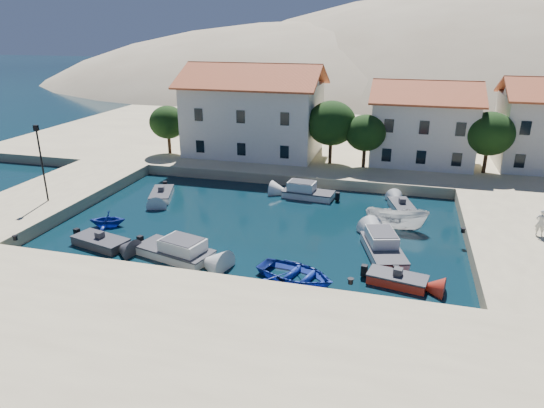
{
  "coord_description": "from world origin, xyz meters",
  "views": [
    {
      "loc": [
        10.02,
        -23.19,
        14.44
      ],
      "look_at": [
        1.14,
        9.42,
        2.0
      ],
      "focal_mm": 32.0,
      "sensor_mm": 36.0,
      "label": 1
    }
  ],
  "objects": [
    {
      "name": "building_left",
      "position": [
        -6.0,
        28.0,
        5.94
      ],
      "size": [
        14.7,
        9.45,
        9.7
      ],
      "color": "silver",
      "rests_on": "quay_north"
    },
    {
      "name": "quay_south",
      "position": [
        0.0,
        -6.0,
        0.5
      ],
      "size": [
        52.0,
        12.0,
        1.0
      ],
      "primitive_type": "cube",
      "color": "tan",
      "rests_on": "ground"
    },
    {
      "name": "rowboat_south",
      "position": [
        4.57,
        2.29,
        0.0
      ],
      "size": [
        5.7,
        4.73,
        1.02
      ],
      "primitive_type": "imported",
      "rotation": [
        0.0,
        0.0,
        1.29
      ],
      "color": "#1C339B",
      "rests_on": "ground"
    },
    {
      "name": "bollards",
      "position": [
        2.8,
        3.87,
        1.15
      ],
      "size": [
        29.36,
        9.56,
        0.3
      ],
      "color": "black",
      "rests_on": "ground"
    },
    {
      "name": "motorboat_grey_sw",
      "position": [
        -9.61,
        3.35,
        0.29
      ],
      "size": [
        4.38,
        2.74,
        1.25
      ],
      "rotation": [
        0.0,
        0.0,
        -0.25
      ],
      "color": "#38383D",
      "rests_on": "ground"
    },
    {
      "name": "lamppost",
      "position": [
        -17.5,
        8.0,
        4.75
      ],
      "size": [
        0.35,
        0.25,
        6.22
      ],
      "color": "black",
      "rests_on": "quay_west"
    },
    {
      "name": "quay_west",
      "position": [
        -19.0,
        10.0,
        0.5
      ],
      "size": [
        8.0,
        20.0,
        1.0
      ],
      "primitive_type": "cube",
      "color": "tan",
      "rests_on": "ground"
    },
    {
      "name": "pedestrian",
      "position": [
        19.64,
        10.87,
        1.93
      ],
      "size": [
        0.71,
        0.49,
        1.86
      ],
      "primitive_type": "imported",
      "rotation": [
        0.0,
        0.0,
        3.08
      ],
      "color": "silver",
      "rests_on": "quay_east"
    },
    {
      "name": "rowboat_west",
      "position": [
        -11.17,
        6.64,
        0.0
      ],
      "size": [
        3.24,
        3.01,
        1.4
      ],
      "primitive_type": "imported",
      "rotation": [
        0.0,
        0.0,
        -1.25
      ],
      "color": "#1C339B",
      "rests_on": "ground"
    },
    {
      "name": "motorboat_red_se",
      "position": [
        10.52,
        3.27,
        0.3
      ],
      "size": [
        3.67,
        2.15,
        1.25
      ],
      "rotation": [
        0.0,
        0.0,
        -0.19
      ],
      "color": "maroon",
      "rests_on": "ground"
    },
    {
      "name": "cabin_cruiser_east",
      "position": [
        9.5,
        7.04,
        0.48
      ],
      "size": [
        3.53,
        5.6,
        1.6
      ],
      "rotation": [
        0.0,
        0.0,
        1.86
      ],
      "color": "silver",
      "rests_on": "ground"
    },
    {
      "name": "trees",
      "position": [
        4.51,
        25.46,
        4.84
      ],
      "size": [
        37.3,
        5.3,
        6.45
      ],
      "color": "#382314",
      "rests_on": "quay_north"
    },
    {
      "name": "motorboat_white_ne",
      "position": [
        10.53,
        16.06,
        0.3
      ],
      "size": [
        2.5,
        3.74,
        1.25
      ],
      "rotation": [
        0.0,
        0.0,
        1.86
      ],
      "color": "silver",
      "rests_on": "ground"
    },
    {
      "name": "cabin_cruiser_north",
      "position": [
        2.4,
        17.14,
        0.48
      ],
      "size": [
        4.71,
        2.34,
        1.6
      ],
      "rotation": [
        0.0,
        0.0,
        3.05
      ],
      "color": "silver",
      "rests_on": "ground"
    },
    {
      "name": "building_mid",
      "position": [
        12.0,
        29.0,
        5.22
      ],
      "size": [
        10.5,
        8.4,
        8.3
      ],
      "color": "silver",
      "rests_on": "quay_north"
    },
    {
      "name": "hills",
      "position": [
        20.64,
        123.62,
        -23.4
      ],
      "size": [
        254.0,
        176.0,
        99.0
      ],
      "color": "gray",
      "rests_on": "ground"
    },
    {
      "name": "cabin_cruiser_south",
      "position": [
        -3.86,
        3.17,
        0.48
      ],
      "size": [
        5.69,
        3.54,
        1.6
      ],
      "rotation": [
        0.0,
        0.0,
        -0.26
      ],
      "color": "silver",
      "rests_on": "ground"
    },
    {
      "name": "ground",
      "position": [
        0.0,
        0.0,
        0.0
      ],
      "size": [
        400.0,
        400.0,
        0.0
      ],
      "primitive_type": "plane",
      "color": "black",
      "rests_on": "ground"
    },
    {
      "name": "quay_north",
      "position": [
        2.0,
        38.0,
        0.5
      ],
      "size": [
        80.0,
        36.0,
        1.0
      ],
      "primitive_type": "cube",
      "color": "tan",
      "rests_on": "ground"
    },
    {
      "name": "motorboat_white_west",
      "position": [
        -10.23,
        13.65,
        0.29
      ],
      "size": [
        2.94,
        4.3,
        1.25
      ],
      "rotation": [
        0.0,
        0.0,
        -1.24
      ],
      "color": "silver",
      "rests_on": "ground"
    },
    {
      "name": "boat_east",
      "position": [
        10.18,
        11.85,
        0.0
      ],
      "size": [
        4.66,
        1.81,
        1.79
      ],
      "primitive_type": "imported",
      "rotation": [
        0.0,
        0.0,
        1.56
      ],
      "color": "silver",
      "rests_on": "ground"
    }
  ]
}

